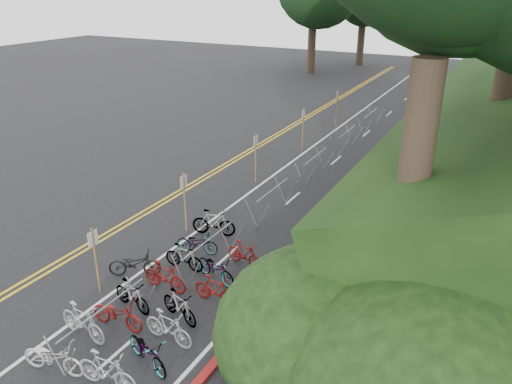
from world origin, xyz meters
TOP-DOWN VIEW (x-y plane):
  - ground at (0.00, 0.00)m, footprint 120.00×120.00m
  - road_markings at (0.63, 10.10)m, footprint 7.47×80.00m
  - red_curb at (5.70, 12.00)m, footprint 0.25×28.00m
  - bike_rack_front at (2.51, -1.57)m, footprint 1.11×3.29m
  - bike_racks_rest at (3.00, 13.00)m, footprint 1.14×23.00m
  - signpost_near at (0.61, 0.13)m, footprint 0.08×0.40m
  - signposts_rest at (0.60, 14.00)m, footprint 0.08×18.40m
  - bike_front at (0.97, 1.44)m, footprint 1.41×1.86m
  - bike_valet at (2.93, 0.43)m, footprint 3.43×10.20m

SIDE VIEW (x-z plane):
  - ground at x=0.00m, z-range 0.00..0.00m
  - road_markings at x=0.63m, z-range 0.00..0.01m
  - red_curb at x=5.70m, z-range 0.00..0.10m
  - bike_front at x=0.97m, z-range 0.00..0.94m
  - bike_valet at x=2.93m, z-range -0.06..1.03m
  - bike_rack_front at x=2.51m, z-range 0.28..1.39m
  - bike_racks_rest at x=3.00m, z-range 0.27..1.44m
  - signpost_near at x=0.61m, z-range 0.17..2.50m
  - signposts_rest at x=0.60m, z-range 0.18..2.68m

